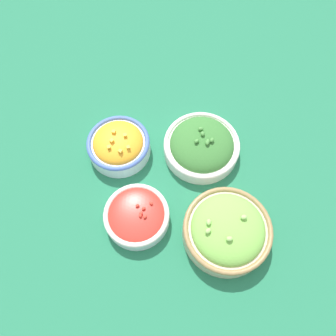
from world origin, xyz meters
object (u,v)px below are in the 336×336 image
bowl_broccoli (202,146)px  bowl_squash (119,145)px  bowl_cherry_tomatoes (137,216)px  bowl_lettuce (227,230)px

bowl_broccoli → bowl_squash: bowl_broccoli is taller
bowl_broccoli → bowl_squash: (0.20, 0.08, 0.00)m
bowl_squash → bowl_cherry_tomatoes: bowl_squash is taller
bowl_squash → bowl_lettuce: (-0.32, 0.11, 0.00)m
bowl_broccoli → bowl_squash: size_ratio=1.21×
bowl_squash → bowl_cherry_tomatoes: bearing=127.5°
bowl_broccoli → bowl_lettuce: (-0.13, 0.19, 0.01)m
bowl_broccoli → bowl_cherry_tomatoes: 0.25m
bowl_squash → bowl_cherry_tomatoes: 0.19m
bowl_squash → bowl_lettuce: bearing=160.8°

